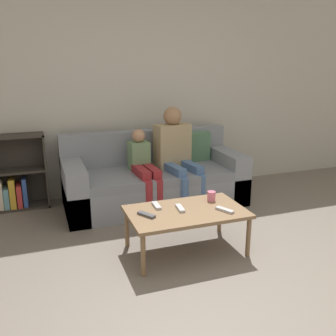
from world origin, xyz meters
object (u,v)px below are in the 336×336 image
(person_child, at_px, (144,166))
(cup_near, at_px, (211,196))
(tv_remote_3, at_px, (156,206))
(coffee_table, at_px, (186,214))
(person_adult, at_px, (176,149))
(couch, at_px, (154,180))
(tv_remote_2, at_px, (225,210))
(tv_remote_0, at_px, (180,208))
(tv_remote_1, at_px, (146,215))
(bookshelf, at_px, (13,179))

(person_child, bearing_deg, cup_near, -71.29)
(person_child, bearing_deg, tv_remote_3, -102.30)
(coffee_table, height_order, person_adult, person_adult)
(cup_near, xyz_separation_m, tv_remote_3, (-0.53, 0.03, -0.03))
(coffee_table, xyz_separation_m, tv_remote_3, (-0.22, 0.17, 0.05))
(couch, distance_m, tv_remote_2, 1.39)
(person_adult, height_order, tv_remote_0, person_adult)
(tv_remote_2, relative_size, tv_remote_3, 1.01)
(coffee_table, relative_size, tv_remote_1, 6.00)
(coffee_table, relative_size, cup_near, 11.48)
(bookshelf, distance_m, tv_remote_3, 1.93)
(person_adult, distance_m, tv_remote_0, 1.21)
(bookshelf, xyz_separation_m, cup_near, (1.78, -1.50, 0.09))
(cup_near, height_order, tv_remote_3, cup_near)
(coffee_table, bearing_deg, couch, 85.49)
(tv_remote_3, bearing_deg, couch, 75.99)
(person_adult, height_order, person_child, person_adult)
(person_adult, distance_m, tv_remote_3, 1.17)
(bookshelf, height_order, coffee_table, bookshelf)
(person_adult, bearing_deg, couch, 153.40)
(person_adult, relative_size, person_child, 1.26)
(coffee_table, distance_m, cup_near, 0.35)
(tv_remote_1, relative_size, tv_remote_2, 0.98)
(couch, height_order, coffee_table, couch)
(person_child, bearing_deg, tv_remote_1, -108.15)
(tv_remote_3, bearing_deg, coffee_table, -35.09)
(couch, bearing_deg, tv_remote_1, -110.38)
(couch, relative_size, person_child, 2.29)
(person_child, xyz_separation_m, tv_remote_3, (-0.15, -0.92, -0.11))
(person_adult, bearing_deg, tv_remote_1, -129.66)
(person_child, distance_m, tv_remote_3, 0.94)
(bookshelf, height_order, cup_near, bookshelf)
(coffee_table, distance_m, tv_remote_3, 0.28)
(bookshelf, bearing_deg, couch, -14.33)
(person_child, relative_size, cup_near, 10.15)
(person_adult, relative_size, tv_remote_1, 6.69)
(person_adult, bearing_deg, tv_remote_3, -127.89)
(couch, relative_size, coffee_table, 2.02)
(person_child, bearing_deg, coffee_table, -89.45)
(cup_near, xyz_separation_m, tv_remote_2, (-0.00, -0.27, -0.03))
(person_adult, height_order, tv_remote_3, person_adult)
(couch, xyz_separation_m, person_child, (-0.17, -0.15, 0.23))
(person_adult, xyz_separation_m, tv_remote_3, (-0.56, -0.99, -0.26))
(bookshelf, relative_size, tv_remote_3, 4.98)
(person_child, xyz_separation_m, tv_remote_0, (0.03, -1.05, -0.11))
(tv_remote_0, height_order, tv_remote_2, same)
(coffee_table, bearing_deg, cup_near, 24.58)
(person_adult, bearing_deg, coffee_table, -114.82)
(tv_remote_2, bearing_deg, bookshelf, 109.06)
(bookshelf, relative_size, person_adult, 0.75)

